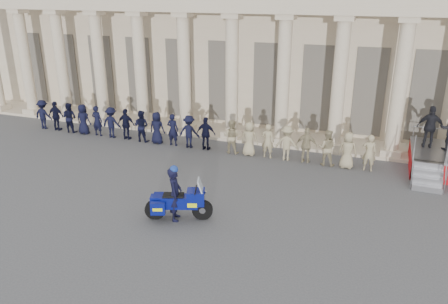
# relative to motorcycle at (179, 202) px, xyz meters

# --- Properties ---
(ground) EXTENTS (90.00, 90.00, 0.00)m
(ground) POSITION_rel_motorcycle_xyz_m (0.13, 0.60, -0.64)
(ground) COLOR #434346
(ground) RESTS_ON ground
(building) EXTENTS (40.00, 12.50, 9.00)m
(building) POSITION_rel_motorcycle_xyz_m (0.13, 15.34, 3.88)
(building) COLOR #BEAB8E
(building) RESTS_ON ground
(officer_rank) EXTENTS (18.15, 0.62, 1.63)m
(officer_rank) POSITION_rel_motorcycle_xyz_m (-3.29, 6.65, 0.17)
(officer_rank) COLOR black
(officer_rank) RESTS_ON ground
(motorcycle) EXTENTS (2.22, 1.29, 1.48)m
(motorcycle) POSITION_rel_motorcycle_xyz_m (0.00, 0.00, 0.00)
(motorcycle) COLOR black
(motorcycle) RESTS_ON ground
(rider) EXTENTS (0.65, 0.80, 1.97)m
(rider) POSITION_rel_motorcycle_xyz_m (-0.12, -0.05, 0.33)
(rider) COLOR black
(rider) RESTS_ON ground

